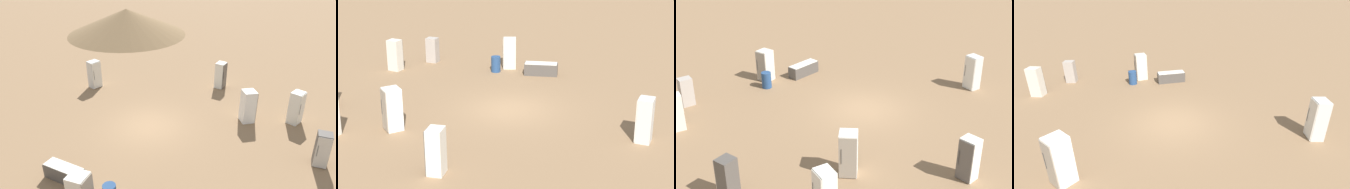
# 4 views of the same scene
# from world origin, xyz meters

# --- Properties ---
(ground_plane) EXTENTS (1000.00, 1000.00, 0.00)m
(ground_plane) POSITION_xyz_m (0.00, 0.00, 0.00)
(ground_plane) COLOR #846647
(discarded_fridge_0) EXTENTS (0.87, 0.84, 1.85)m
(discarded_fridge_0) POSITION_xyz_m (-6.15, 3.63, 0.92)
(discarded_fridge_0) COLOR silver
(discarded_fridge_0) RESTS_ON ground_plane
(discarded_fridge_1) EXTENTS (0.82, 0.85, 1.53)m
(discarded_fridge_1) POSITION_xyz_m (8.68, 3.62, 0.76)
(discarded_fridge_1) COLOR #A89E93
(discarded_fridge_1) RESTS_ON ground_plane
(discarded_fridge_4) EXTENTS (0.85, 0.87, 1.83)m
(discarded_fridge_4) POSITION_xyz_m (6.80, -0.93, 0.92)
(discarded_fridge_4) COLOR beige
(discarded_fridge_4) RESTS_ON ground_plane
(discarded_fridge_5) EXTENTS (0.97, 0.94, 1.94)m
(discarded_fridge_5) POSITION_xyz_m (-4.39, -5.13, 0.97)
(discarded_fridge_5) COLOR silver
(discarded_fridge_5) RESTS_ON ground_plane
(discarded_fridge_6) EXTENTS (1.13, 2.00, 0.73)m
(discarded_fridge_6) POSITION_xyz_m (5.18, -2.54, 0.36)
(discarded_fridge_6) COLOR #4C4742
(discarded_fridge_6) RESTS_ON ground_plane
(discarded_fridge_7) EXTENTS (0.93, 0.94, 1.83)m
(discarded_fridge_7) POSITION_xyz_m (7.27, 5.83, 0.91)
(discarded_fridge_7) COLOR beige
(discarded_fridge_7) RESTS_ON ground_plane
(discarded_fridge_8) EXTENTS (0.96, 0.97, 1.94)m
(discarded_fridge_8) POSITION_xyz_m (-1.71, 5.48, 0.97)
(discarded_fridge_8) COLOR white
(discarded_fridge_8) RESTS_ON ground_plane
(rusty_barrel) EXTENTS (0.55, 0.55, 0.93)m
(rusty_barrel) POSITION_xyz_m (6.13, -0.03, 0.46)
(rusty_barrel) COLOR navy
(rusty_barrel) RESTS_ON ground_plane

